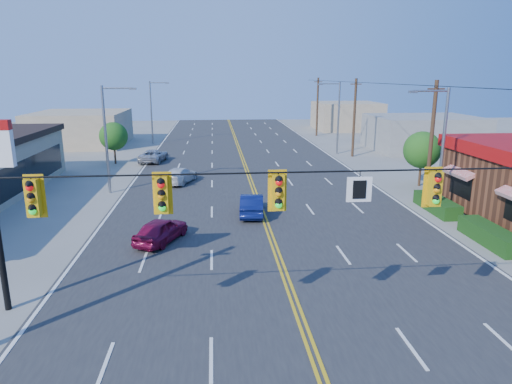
{
  "coord_description": "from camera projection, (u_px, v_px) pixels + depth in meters",
  "views": [
    {
      "loc": [
        -3.01,
        -12.61,
        8.69
      ],
      "look_at": [
        -0.67,
        12.61,
        2.2
      ],
      "focal_mm": 32.0,
      "sensor_mm": 36.0,
      "label": 1
    }
  ],
  "objects": [
    {
      "name": "car_magenta",
      "position": [
        161.0,
        231.0,
        24.27
      ],
      "size": [
        2.95,
        4.11,
        1.3
      ],
      "primitive_type": "imported",
      "rotation": [
        0.0,
        0.0,
        2.72
      ],
      "color": "maroon",
      "rests_on": "ground"
    },
    {
      "name": "signal_span",
      "position": [
        314.0,
        209.0,
        13.37
      ],
      "size": [
        24.32,
        0.34,
        9.0
      ],
      "color": "#47301E",
      "rests_on": "ground"
    },
    {
      "name": "bld_east_far",
      "position": [
        347.0,
        116.0,
        75.55
      ],
      "size": [
        10.0,
        10.0,
        4.4
      ],
      "primitive_type": "cube",
      "color": "tan",
      "rests_on": "ground"
    },
    {
      "name": "ground",
      "position": [
        313.0,
        355.0,
        14.59
      ],
      "size": [
        160.0,
        160.0,
        0.0
      ],
      "primitive_type": "plane",
      "color": "gray",
      "rests_on": "ground"
    },
    {
      "name": "car_white",
      "position": [
        180.0,
        176.0,
        37.65
      ],
      "size": [
        3.08,
        4.68,
        1.26
      ],
      "primitive_type": "imported",
      "rotation": [
        0.0,
        0.0,
        2.81
      ],
      "color": "silver",
      "rests_on": "ground"
    },
    {
      "name": "utility_pole_mid",
      "position": [
        354.0,
        118.0,
        49.37
      ],
      "size": [
        0.28,
        0.28,
        8.4
      ],
      "primitive_type": "cylinder",
      "color": "#47301E",
      "rests_on": "ground"
    },
    {
      "name": "road",
      "position": [
        256.0,
        196.0,
        33.88
      ],
      "size": [
        20.0,
        120.0,
        0.06
      ],
      "primitive_type": "cube",
      "color": "#2D2D30",
      "rests_on": "ground"
    },
    {
      "name": "streetlight_ne",
      "position": [
        337.0,
        114.0,
        51.09
      ],
      "size": [
        2.55,
        0.25,
        8.0
      ],
      "color": "gray",
      "rests_on": "ground"
    },
    {
      "name": "tree_west",
      "position": [
        114.0,
        136.0,
        45.53
      ],
      "size": [
        2.8,
        2.8,
        4.2
      ],
      "color": "#47301E",
      "rests_on": "ground"
    },
    {
      "name": "bld_west_far",
      "position": [
        81.0,
        128.0,
        58.58
      ],
      "size": [
        11.0,
        12.0,
        4.2
      ],
      "primitive_type": "cube",
      "color": "tan",
      "rests_on": "ground"
    },
    {
      "name": "tree_kfc_rear",
      "position": [
        422.0,
        150.0,
        36.29
      ],
      "size": [
        2.94,
        2.94,
        4.41
      ],
      "color": "#47301E",
      "rests_on": "ground"
    },
    {
      "name": "streetlight_nw",
      "position": [
        153.0,
        109.0,
        58.81
      ],
      "size": [
        2.55,
        0.25,
        8.0
      ],
      "color": "gray",
      "rests_on": "ground"
    },
    {
      "name": "bld_east_mid",
      "position": [
        423.0,
        133.0,
        54.65
      ],
      "size": [
        12.0,
        10.0,
        4.0
      ],
      "primitive_type": "cube",
      "color": "gray",
      "rests_on": "ground"
    },
    {
      "name": "streetlight_se",
      "position": [
        440.0,
        146.0,
        27.94
      ],
      "size": [
        2.55,
        0.25,
        8.0
      ],
      "color": "gray",
      "rests_on": "ground"
    },
    {
      "name": "utility_pole_near",
      "position": [
        431.0,
        141.0,
        32.0
      ],
      "size": [
        0.28,
        0.28,
        8.4
      ],
      "primitive_type": "cylinder",
      "color": "#47301E",
      "rests_on": "ground"
    },
    {
      "name": "car_silver",
      "position": [
        153.0,
        156.0,
        46.85
      ],
      "size": [
        2.85,
        4.88,
        1.28
      ],
      "primitive_type": "imported",
      "rotation": [
        0.0,
        0.0,
        2.98
      ],
      "color": "#B5B5BB",
      "rests_on": "ground"
    },
    {
      "name": "utility_pole_far",
      "position": [
        317.0,
        107.0,
        66.73
      ],
      "size": [
        0.28,
        0.28,
        8.4
      ],
      "primitive_type": "cylinder",
      "color": "#47301E",
      "rests_on": "ground"
    },
    {
      "name": "car_blue",
      "position": [
        252.0,
        205.0,
        29.03
      ],
      "size": [
        1.8,
        4.2,
        1.35
      ],
      "primitive_type": "imported",
      "rotation": [
        0.0,
        0.0,
        3.05
      ],
      "color": "#0D1751",
      "rests_on": "ground"
    },
    {
      "name": "streetlight_sw",
      "position": [
        108.0,
        134.0,
        33.73
      ],
      "size": [
        2.55,
        0.25,
        8.0
      ],
      "color": "gray",
      "rests_on": "ground"
    }
  ]
}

